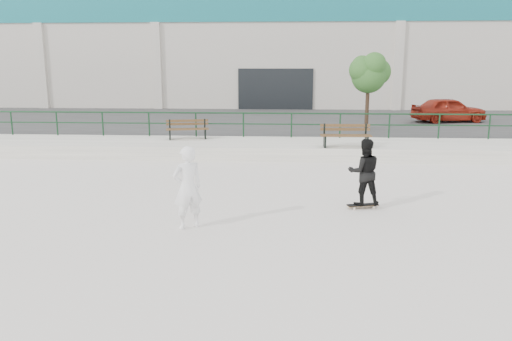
# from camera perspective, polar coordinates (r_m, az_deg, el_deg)

# --- Properties ---
(ground) EXTENTS (120.00, 120.00, 0.00)m
(ground) POSITION_cam_1_polar(r_m,az_deg,el_deg) (10.48, -1.17, -7.41)
(ground) COLOR silver
(ground) RESTS_ON ground
(ledge) EXTENTS (30.00, 3.00, 0.50)m
(ledge) POSITION_cam_1_polar(r_m,az_deg,el_deg) (19.63, 1.14, 2.57)
(ledge) COLOR #BAB7AA
(ledge) RESTS_ON ground
(parking_strip) EXTENTS (60.00, 14.00, 0.50)m
(parking_strip) POSITION_cam_1_polar(r_m,az_deg,el_deg) (28.05, 1.91, 5.43)
(parking_strip) COLOR #333333
(parking_strip) RESTS_ON ground
(railing) EXTENTS (28.00, 0.06, 1.03)m
(railing) POSITION_cam_1_polar(r_m,az_deg,el_deg) (20.79, 1.31, 5.86)
(railing) COLOR #153B20
(railing) RESTS_ON ledge
(commercial_building) EXTENTS (44.20, 16.33, 8.00)m
(commercial_building) POSITION_cam_1_polar(r_m,az_deg,el_deg) (41.86, 2.56, 13.55)
(commercial_building) COLOR beige
(commercial_building) RESTS_ON ground
(bench_left) EXTENTS (1.77, 0.84, 0.79)m
(bench_left) POSITION_cam_1_polar(r_m,az_deg,el_deg) (20.56, -7.83, 4.69)
(bench_left) COLOR #4C331A
(bench_left) RESTS_ON ledge
(bench_right) EXTENTS (1.85, 0.59, 0.85)m
(bench_right) POSITION_cam_1_polar(r_m,az_deg,el_deg) (18.62, 10.20, 3.93)
(bench_right) COLOR #4C331A
(bench_right) RESTS_ON ledge
(tree) EXTENTS (1.98, 1.76, 3.52)m
(tree) POSITION_cam_1_polar(r_m,az_deg,el_deg) (23.82, 12.82, 10.93)
(tree) COLOR #3D2B1E
(tree) RESTS_ON parking_strip
(red_car) EXTENTS (4.01, 2.23, 1.29)m
(red_car) POSITION_cam_1_polar(r_m,az_deg,el_deg) (28.25, 21.15, 6.51)
(red_car) COLOR maroon
(red_car) RESTS_ON parking_strip
(skateboard) EXTENTS (0.81, 0.40, 0.09)m
(skateboard) POSITION_cam_1_polar(r_m,az_deg,el_deg) (12.65, 12.09, -3.90)
(skateboard) COLOR black
(skateboard) RESTS_ON ground
(standing_skater) EXTENTS (0.84, 0.68, 1.64)m
(standing_skater) POSITION_cam_1_polar(r_m,az_deg,el_deg) (12.44, 12.26, -0.17)
(standing_skater) COLOR black
(standing_skater) RESTS_ON skateboard
(seated_skater) EXTENTS (0.79, 0.72, 1.80)m
(seated_skater) POSITION_cam_1_polar(r_m,az_deg,el_deg) (10.79, -7.83, -1.95)
(seated_skater) COLOR white
(seated_skater) RESTS_ON ground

